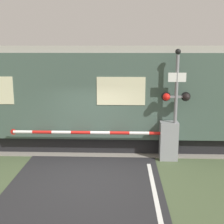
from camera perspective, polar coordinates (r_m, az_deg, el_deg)
ground_plane at (r=9.57m, az=-4.44°, el=-11.60°), size 80.00×80.00×0.00m
track_bed at (r=12.55m, az=-2.76°, el=-5.65°), size 36.00×3.20×0.13m
train at (r=12.06m, az=1.71°, el=3.11°), size 16.46×2.87×3.84m
crossing_barrier at (r=10.75m, az=8.09°, el=-4.99°), size 5.74×0.44×1.32m
signal_post at (r=10.38m, az=11.64°, el=2.32°), size 0.94×0.26×3.74m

